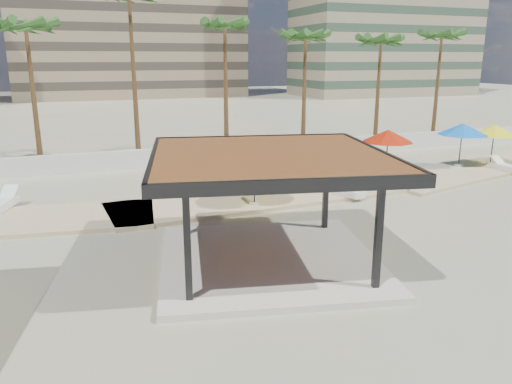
% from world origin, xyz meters
% --- Properties ---
extents(ground, '(200.00, 200.00, 0.00)m').
position_xyz_m(ground, '(0.00, 0.00, 0.00)').
color(ground, tan).
rests_on(ground, ground).
extents(promenade, '(44.45, 7.97, 0.24)m').
position_xyz_m(promenade, '(2.00, 7.67, 0.06)').
color(promenade, '#C6B284').
rests_on(promenade, ground).
extents(boundary_wall, '(56.00, 0.30, 1.20)m').
position_xyz_m(boundary_wall, '(0.00, 16.00, 0.60)').
color(boundary_wall, silver).
rests_on(boundary_wall, ground).
extents(building_mid, '(38.00, 16.00, 30.40)m').
position_xyz_m(building_mid, '(4.00, 78.00, 14.27)').
color(building_mid, '#847259').
rests_on(building_mid, ground).
extents(pavilion_central, '(8.75, 8.75, 3.73)m').
position_xyz_m(pavilion_central, '(-1.33, -0.28, 2.23)').
color(pavilion_central, beige).
rests_on(pavilion_central, ground).
extents(umbrella_b, '(3.36, 3.36, 2.33)m').
position_xyz_m(umbrella_b, '(0.42, 5.80, 2.18)').
color(umbrella_b, beige).
rests_on(umbrella_b, promenade).
extents(umbrella_c, '(3.23, 3.23, 2.57)m').
position_xyz_m(umbrella_c, '(9.47, 8.76, 2.39)').
color(umbrella_c, beige).
rests_on(umbrella_c, promenade).
extents(umbrella_d, '(3.33, 3.33, 2.63)m').
position_xyz_m(umbrella_d, '(15.09, 9.20, 2.44)').
color(umbrella_d, beige).
rests_on(umbrella_d, promenade).
extents(umbrella_e, '(2.92, 2.92, 2.49)m').
position_xyz_m(umbrella_e, '(17.28, 8.87, 2.32)').
color(umbrella_e, beige).
rests_on(umbrella_e, promenade).
extents(lounger_a, '(1.31, 2.20, 0.79)m').
position_xyz_m(lounger_a, '(-10.24, 9.22, 0.37)').
color(lounger_a, white).
rests_on(lounger_a, promenade).
extents(lounger_b, '(1.14, 2.44, 0.89)m').
position_xyz_m(lounger_b, '(8.93, 8.10, 0.39)').
color(lounger_b, white).
rests_on(lounger_b, promenade).
extents(lounger_c, '(1.08, 2.12, 0.77)m').
position_xyz_m(lounger_c, '(5.19, 5.85, 0.36)').
color(lounger_c, white).
rests_on(lounger_c, promenade).
extents(lounger_d, '(0.69, 1.94, 0.73)m').
position_xyz_m(lounger_d, '(16.89, 7.37, 0.35)').
color(lounger_d, white).
rests_on(lounger_d, promenade).
extents(palm_c, '(3.00, 3.00, 9.19)m').
position_xyz_m(palm_c, '(-9.00, 18.10, 8.03)').
color(palm_c, brown).
rests_on(palm_c, ground).
extents(palm_d, '(3.00, 3.00, 11.20)m').
position_xyz_m(palm_d, '(-3.00, 18.90, 9.91)').
color(palm_d, brown).
rests_on(palm_d, ground).
extents(palm_e, '(3.00, 3.00, 9.55)m').
position_xyz_m(palm_e, '(3.00, 18.40, 8.37)').
color(palm_e, brown).
rests_on(palm_e, ground).
extents(palm_f, '(3.00, 3.00, 8.90)m').
position_xyz_m(palm_f, '(9.00, 18.60, 7.76)').
color(palm_f, brown).
rests_on(palm_f, ground).
extents(palm_g, '(3.00, 3.00, 8.68)m').
position_xyz_m(palm_g, '(15.00, 18.20, 7.55)').
color(palm_g, brown).
rests_on(palm_g, ground).
extents(palm_h, '(3.00, 3.00, 9.16)m').
position_xyz_m(palm_h, '(21.00, 18.80, 8.01)').
color(palm_h, brown).
rests_on(palm_h, ground).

